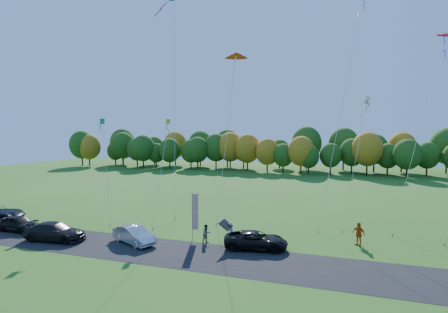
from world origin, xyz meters
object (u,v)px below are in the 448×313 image
(black_suv, at_px, (256,240))
(person_east, at_px, (359,234))
(silver_sedan, at_px, (134,235))
(feather_flag, at_px, (195,211))

(black_suv, bearing_deg, person_east, -75.43)
(silver_sedan, xyz_separation_m, feather_flag, (4.60, 2.46, 1.85))
(black_suv, bearing_deg, silver_sedan, 90.85)
(silver_sedan, relative_size, feather_flag, 1.07)
(black_suv, distance_m, silver_sedan, 10.43)
(person_east, bearing_deg, silver_sedan, -129.47)
(black_suv, relative_size, silver_sedan, 1.14)
(silver_sedan, bearing_deg, black_suv, -55.05)
(person_east, xyz_separation_m, feather_flag, (-13.67, -3.06, 1.62))
(black_suv, bearing_deg, feather_flag, 74.78)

